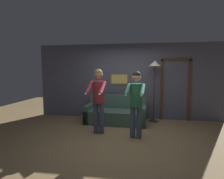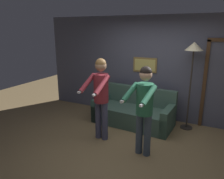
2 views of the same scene
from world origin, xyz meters
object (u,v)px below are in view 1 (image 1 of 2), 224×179
object	(u,v)px
torchiere_lamp	(155,69)
couch	(116,114)
person_standing_left	(98,95)
person_standing_right	(136,98)

from	to	relation	value
torchiere_lamp	couch	bearing A→B (deg)	-165.58
couch	person_standing_left	bearing A→B (deg)	-107.62
person_standing_right	person_standing_left	bearing A→B (deg)	169.23
person_standing_left	person_standing_right	xyz separation A→B (m)	(0.98, -0.19, -0.04)
person_standing_left	person_standing_right	distance (m)	1.00
couch	person_standing_left	size ratio (longest dim) A/B	1.13
person_standing_left	person_standing_right	size ratio (longest dim) A/B	1.03
person_standing_right	couch	bearing A→B (deg)	117.85
couch	person_standing_left	world-z (taller)	person_standing_left
torchiere_lamp	person_standing_left	size ratio (longest dim) A/B	1.17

